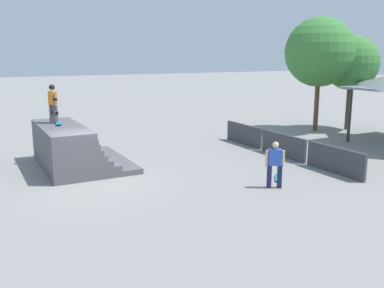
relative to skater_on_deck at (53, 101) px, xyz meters
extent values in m
plane|color=gray|center=(3.29, 0.57, -2.70)|extent=(160.00, 160.00, 0.00)
cube|color=#565459|center=(0.87, 0.99, -2.59)|extent=(4.76, 3.40, 0.22)
cube|color=#565459|center=(0.87, 0.56, -2.37)|extent=(4.76, 2.54, 0.22)
cube|color=#565459|center=(0.87, 0.40, -2.15)|extent=(4.76, 2.23, 0.22)
cube|color=#565459|center=(0.87, 0.30, -1.92)|extent=(4.76, 2.02, 0.22)
cube|color=#565459|center=(0.87, 0.22, -1.70)|extent=(4.76, 1.87, 0.22)
cube|color=#565459|center=(0.87, 0.17, -1.48)|extent=(4.76, 1.76, 0.22)
cube|color=#565459|center=(0.87, 0.13, -1.26)|extent=(4.76, 1.68, 0.22)
cube|color=#565459|center=(0.87, 0.11, -1.04)|extent=(4.76, 1.64, 0.22)
cylinder|color=silver|center=(0.87, 0.92, -0.96)|extent=(4.67, 0.07, 0.07)
cube|color=#4C4C51|center=(0.16, 0.04, -0.54)|extent=(0.18, 0.18, 0.78)
cube|color=black|center=(0.16, 0.07, -0.49)|extent=(0.21, 0.17, 0.11)
cube|color=#4C4C51|center=(-0.16, -0.04, -0.54)|extent=(0.18, 0.18, 0.78)
cube|color=black|center=(-0.17, -0.02, -0.49)|extent=(0.21, 0.17, 0.11)
cube|color=orange|center=(0.00, 0.00, 0.12)|extent=(0.46, 0.31, 0.55)
cylinder|color=#A87A5B|center=(0.25, 0.07, 0.08)|extent=(0.13, 0.13, 0.55)
cylinder|color=black|center=(0.25, 0.07, 0.09)|extent=(0.19, 0.19, 0.08)
cylinder|color=#A87A5B|center=(-0.25, -0.07, 0.08)|extent=(0.13, 0.13, 0.55)
cylinder|color=black|center=(-0.25, -0.07, 0.09)|extent=(0.19, 0.19, 0.08)
sphere|color=#A87A5B|center=(0.00, 0.00, 0.54)|extent=(0.21, 0.21, 0.21)
sphere|color=black|center=(0.00, 0.00, 0.57)|extent=(0.24, 0.24, 0.24)
cylinder|color=green|center=(0.80, 0.10, -0.90)|extent=(0.06, 0.04, 0.05)
cylinder|color=green|center=(0.78, -0.04, -0.90)|extent=(0.06, 0.04, 0.05)
cylinder|color=green|center=(0.30, 0.20, -0.90)|extent=(0.06, 0.04, 0.05)
cylinder|color=green|center=(0.27, 0.06, -0.90)|extent=(0.06, 0.04, 0.05)
cube|color=teal|center=(0.54, 0.08, -0.87)|extent=(0.85, 0.35, 0.02)
cube|color=teal|center=(0.91, 0.01, -0.85)|extent=(0.14, 0.22, 0.02)
cube|color=#1E2347|center=(6.94, 5.95, -2.29)|extent=(0.21, 0.21, 0.82)
cube|color=#1E2347|center=(7.13, 6.25, -2.29)|extent=(0.21, 0.21, 0.82)
cube|color=blue|center=(7.03, 6.10, -1.59)|extent=(0.42, 0.49, 0.58)
cylinder|color=beige|center=(6.89, 5.87, -1.64)|extent=(0.15, 0.15, 0.58)
cylinder|color=beige|center=(7.18, 6.34, -1.64)|extent=(0.15, 0.15, 0.58)
sphere|color=beige|center=(7.03, 6.10, -1.16)|extent=(0.22, 0.22, 0.22)
cylinder|color=red|center=(6.05, 6.98, -2.67)|extent=(0.06, 0.06, 0.05)
cylinder|color=red|center=(6.14, 7.10, -2.67)|extent=(0.06, 0.06, 0.05)
cylinder|color=red|center=(6.46, 6.66, -2.67)|extent=(0.06, 0.06, 0.05)
cylinder|color=red|center=(6.55, 6.78, -2.67)|extent=(0.06, 0.06, 0.05)
cube|color=teal|center=(6.30, 6.88, -2.64)|extent=(0.78, 0.67, 0.02)
cube|color=teal|center=(5.99, 7.12, -2.62)|extent=(0.20, 0.22, 0.02)
cube|color=#3D3D42|center=(0.38, 9.42, -2.17)|extent=(2.95, 0.12, 1.05)
cube|color=#3D3D42|center=(3.51, 9.42, -2.17)|extent=(2.95, 0.12, 1.05)
cube|color=#3D3D42|center=(6.65, 9.42, -2.17)|extent=(2.95, 0.12, 1.05)
cylinder|color=#2D2D33|center=(2.45, 14.77, -1.28)|extent=(0.16, 0.16, 2.84)
cylinder|color=brown|center=(-0.91, 15.62, -1.07)|extent=(0.28, 0.28, 3.26)
sphere|color=#3D7F38|center=(-0.91, 15.62, 2.04)|extent=(4.10, 4.10, 4.10)
cylinder|color=brown|center=(-0.33, 17.71, -1.24)|extent=(0.28, 0.28, 2.91)
sphere|color=#3D7F38|center=(-0.33, 17.71, 1.40)|extent=(3.31, 3.31, 3.31)
camera|label=1|loc=(18.41, -3.21, 1.91)|focal=40.00mm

